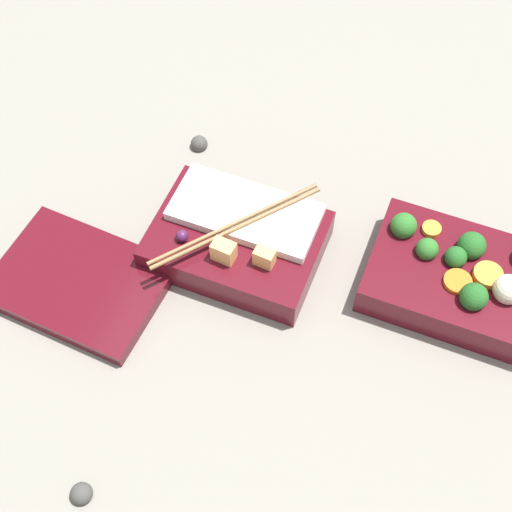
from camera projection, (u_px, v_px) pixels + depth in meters
The scene contains 6 objects.
ground_plane at pixel (353, 270), 0.87m from camera, with size 3.00×3.00×0.00m, color gray.
bento_tray_vegetable at pixel (458, 276), 0.84m from camera, with size 0.20×0.15×0.07m.
bento_tray_rice at pixel (238, 239), 0.87m from camera, with size 0.20×0.19×0.07m.
bento_lid at pixel (80, 282), 0.85m from camera, with size 0.20×0.14×0.02m, color #510F19.
pebble_0 at pixel (81, 494), 0.72m from camera, with size 0.02×0.02×0.02m, color #474442.
pebble_1 at pixel (199, 144), 0.98m from camera, with size 0.02×0.02×0.02m, color #474442.
Camera 1 is at (-0.06, 0.47, 0.74)m, focal length 50.00 mm.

